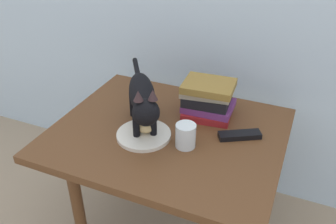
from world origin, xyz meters
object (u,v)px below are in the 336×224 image
(plate, at_px, (144,135))
(candle_jar, at_px, (186,137))
(book_stack, at_px, (208,99))
(cat, at_px, (142,98))
(side_table, at_px, (168,145))
(bread_roll, at_px, (144,125))
(tv_remote, at_px, (240,135))

(plate, distance_m, candle_jar, 0.16)
(book_stack, distance_m, candle_jar, 0.22)
(plate, relative_size, cat, 0.47)
(side_table, bearing_deg, cat, -161.87)
(side_table, xyz_separation_m, plate, (-0.06, -0.07, 0.07))
(bread_roll, bearing_deg, candle_jar, -1.89)
(book_stack, distance_m, tv_remote, 0.19)
(book_stack, bearing_deg, candle_jar, -91.49)
(book_stack, bearing_deg, side_table, -121.38)
(plate, distance_m, cat, 0.13)
(side_table, distance_m, bread_roll, 0.14)
(side_table, relative_size, bread_roll, 10.34)
(side_table, height_order, bread_roll, bread_roll)
(plate, bearing_deg, side_table, 46.13)
(bread_roll, distance_m, book_stack, 0.27)
(plate, bearing_deg, book_stack, 54.44)
(book_stack, bearing_deg, bread_roll, -127.59)
(book_stack, xyz_separation_m, candle_jar, (-0.01, -0.22, -0.04))
(bread_roll, bearing_deg, plate, -76.35)
(side_table, height_order, candle_jar, candle_jar)
(tv_remote, bearing_deg, plate, 172.30)
(cat, bearing_deg, plate, -62.61)
(side_table, distance_m, book_stack, 0.23)
(plate, xyz_separation_m, book_stack, (0.16, 0.23, 0.07))
(cat, distance_m, candle_jar, 0.20)
(cat, height_order, candle_jar, cat)
(plate, distance_m, book_stack, 0.29)
(plate, xyz_separation_m, tv_remote, (0.32, 0.13, 0.00))
(book_stack, bearing_deg, tv_remote, -32.43)
(bread_roll, xyz_separation_m, cat, (-0.02, 0.03, 0.09))
(plate, distance_m, tv_remote, 0.34)
(side_table, bearing_deg, candle_jar, -33.68)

